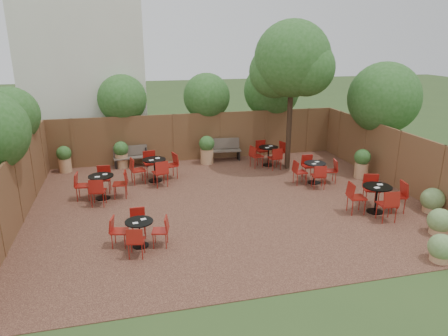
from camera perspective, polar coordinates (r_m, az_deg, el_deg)
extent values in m
plane|color=#354F23|center=(13.03, 0.54, -4.84)|extent=(80.00, 80.00, 0.00)
cube|color=#351D15|center=(13.02, 0.54, -4.80)|extent=(12.00, 10.00, 0.02)
cube|color=brown|center=(17.39, -3.58, 4.35)|extent=(12.00, 0.08, 2.00)
cube|color=brown|center=(12.67, -26.77, -2.64)|extent=(0.08, 10.00, 2.00)
cube|color=brown|center=(15.26, 22.93, 1.09)|extent=(0.08, 10.00, 2.00)
cube|color=silver|center=(19.74, -18.79, 13.86)|extent=(5.00, 4.00, 8.00)
sphere|color=#26551B|center=(15.28, -27.49, 6.53)|extent=(1.86, 1.86, 1.86)
sphere|color=#26551B|center=(17.52, -13.93, 9.28)|extent=(1.99, 1.99, 1.99)
sphere|color=#26551B|center=(17.77, -2.43, 9.88)|extent=(1.99, 1.99, 1.99)
sphere|color=#26551B|center=(18.77, 6.60, 10.64)|extent=(2.46, 2.46, 2.46)
sphere|color=#26551B|center=(16.85, 21.31, 9.03)|extent=(2.70, 2.70, 2.70)
cylinder|color=black|center=(16.04, 9.10, 7.58)|extent=(0.25, 0.25, 4.45)
sphere|color=#26551B|center=(15.83, 9.46, 14.73)|extent=(2.82, 2.82, 2.82)
sphere|color=#26551B|center=(16.04, 7.11, 13.11)|extent=(1.98, 1.98, 1.98)
sphere|color=#26551B|center=(15.64, 11.38, 13.46)|extent=(2.06, 2.06, 2.06)
cube|color=brown|center=(16.84, -12.79, 1.41)|extent=(1.39, 0.56, 0.05)
cube|color=brown|center=(16.95, -12.86, 2.37)|extent=(1.36, 0.26, 0.41)
cube|color=black|center=(16.90, -14.81, 0.59)|extent=(0.10, 0.41, 0.36)
cube|color=black|center=(16.91, -10.66, 0.89)|extent=(0.10, 0.41, 0.36)
cube|color=brown|center=(17.29, -0.12, 2.41)|extent=(1.52, 0.56, 0.05)
cube|color=brown|center=(17.41, -0.28, 3.43)|extent=(1.49, 0.23, 0.45)
cube|color=black|center=(17.21, -2.30, 1.54)|extent=(0.09, 0.45, 0.40)
cube|color=black|center=(17.52, 2.02, 1.83)|extent=(0.09, 0.45, 0.40)
cylinder|color=black|center=(13.88, -16.44, -4.00)|extent=(0.46, 0.46, 0.03)
cylinder|color=black|center=(13.75, -16.57, -2.56)|extent=(0.05, 0.05, 0.73)
cylinder|color=black|center=(13.63, -16.71, -1.08)|extent=(0.79, 0.79, 0.03)
cube|color=white|center=(13.69, -16.18, -0.84)|extent=(0.15, 0.11, 0.02)
cube|color=white|center=(13.51, -17.18, -1.18)|extent=(0.15, 0.11, 0.02)
cylinder|color=black|center=(16.85, 6.12, 0.44)|extent=(0.46, 0.46, 0.03)
cylinder|color=black|center=(16.74, 6.16, 1.65)|extent=(0.05, 0.05, 0.73)
cylinder|color=black|center=(16.64, 6.20, 2.88)|extent=(0.79, 0.79, 0.03)
cube|color=white|center=(16.76, 6.51, 3.05)|extent=(0.16, 0.13, 0.02)
cube|color=white|center=(16.49, 6.01, 2.83)|extent=(0.16, 0.13, 0.02)
cylinder|color=black|center=(10.62, -11.48, -10.48)|extent=(0.40, 0.40, 0.03)
cylinder|color=black|center=(10.48, -11.59, -8.92)|extent=(0.05, 0.05, 0.64)
cylinder|color=black|center=(10.33, -11.70, -7.29)|extent=(0.69, 0.69, 0.03)
cube|color=white|center=(10.40, -11.12, -6.97)|extent=(0.13, 0.10, 0.01)
cube|color=white|center=(10.23, -12.19, -7.47)|extent=(0.13, 0.10, 0.01)
cylinder|color=black|center=(15.06, 12.33, -1.96)|extent=(0.44, 0.44, 0.03)
cylinder|color=black|center=(14.95, 12.42, -0.68)|extent=(0.05, 0.05, 0.70)
cylinder|color=black|center=(14.84, 12.51, 0.65)|extent=(0.76, 0.76, 0.03)
cube|color=white|center=(14.96, 12.80, 0.85)|extent=(0.15, 0.12, 0.02)
cube|color=white|center=(14.69, 12.37, 0.57)|extent=(0.15, 0.12, 0.02)
cylinder|color=black|center=(15.12, -9.51, -1.72)|extent=(0.49, 0.49, 0.03)
cylinder|color=black|center=(14.99, -9.59, -0.30)|extent=(0.06, 0.06, 0.77)
cylinder|color=black|center=(14.88, -9.67, 1.15)|extent=(0.84, 0.84, 0.03)
cube|color=white|center=(14.97, -9.19, 1.37)|extent=(0.18, 0.15, 0.02)
cube|color=white|center=(14.74, -10.06, 1.07)|extent=(0.18, 0.15, 0.02)
cylinder|color=black|center=(13.10, 20.16, -5.67)|extent=(0.48, 0.48, 0.03)
cylinder|color=black|center=(12.96, 20.34, -4.09)|extent=(0.05, 0.05, 0.77)
cylinder|color=black|center=(12.83, 20.53, -2.44)|extent=(0.84, 0.84, 0.03)
cube|color=white|center=(12.96, 20.81, -2.15)|extent=(0.17, 0.14, 0.02)
cube|color=white|center=(12.66, 20.45, -2.58)|extent=(0.17, 0.14, 0.02)
cylinder|color=tan|center=(16.91, -13.99, 1.00)|extent=(0.48, 0.48, 0.55)
sphere|color=#26551B|center=(16.78, -14.11, 2.62)|extent=(0.58, 0.58, 0.58)
cylinder|color=tan|center=(16.94, -2.38, 1.64)|extent=(0.53, 0.53, 0.60)
sphere|color=#26551B|center=(16.80, -2.41, 3.41)|extent=(0.63, 0.63, 0.63)
cylinder|color=tan|center=(16.99, -21.15, 0.37)|extent=(0.47, 0.47, 0.54)
sphere|color=#26551B|center=(16.87, -21.33, 1.92)|extent=(0.56, 0.56, 0.56)
cylinder|color=tan|center=(16.02, 18.48, -0.29)|extent=(0.49, 0.49, 0.57)
sphere|color=#26551B|center=(15.88, 18.65, 1.45)|extent=(0.59, 0.59, 0.59)
cylinder|color=tan|center=(12.36, 27.61, -7.62)|extent=(0.47, 0.47, 0.22)
sphere|color=#628645|center=(12.25, 27.79, -6.47)|extent=(0.65, 0.65, 0.65)
cylinder|color=tan|center=(10.97, 27.76, -10.84)|extent=(0.45, 0.45, 0.20)
sphere|color=#628645|center=(10.86, 27.95, -9.65)|extent=(0.61, 0.61, 0.61)
cylinder|color=tan|center=(13.76, 26.79, -4.98)|extent=(0.50, 0.50, 0.23)
sphere|color=#628645|center=(13.66, 26.95, -3.89)|extent=(0.68, 0.68, 0.68)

